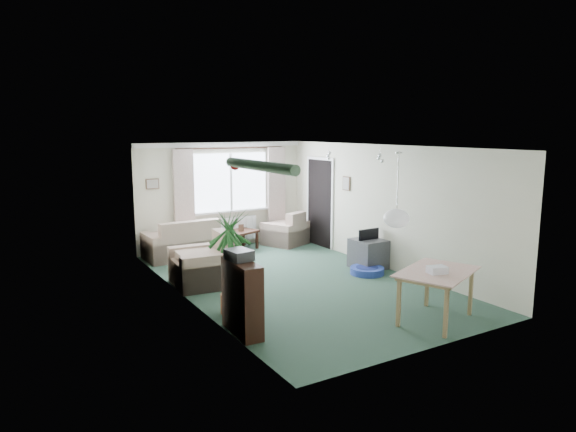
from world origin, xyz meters
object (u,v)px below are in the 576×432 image
houseplant (230,261)px  armchair_left (202,259)px  dining_table (436,297)px  coffee_table (237,241)px  tv_cube (368,254)px  sofa (185,238)px  armchair_corner (285,228)px  pet_bed (367,271)px  bookshelf (242,298)px

houseplant → armchair_left: bearing=84.4°
armchair_left → dining_table: (2.22, -3.31, -0.10)m
coffee_table → tv_cube: 3.09m
sofa → armchair_left: armchair_left is taller
armchair_left → coffee_table: size_ratio=1.07×
armchair_corner → houseplant: bearing=26.6°
sofa → coffee_table: (1.20, -0.02, -0.20)m
tv_cube → pet_bed: tv_cube is taller
tv_cube → armchair_left: bearing=167.6°
bookshelf → dining_table: bearing=-18.8°
dining_table → sofa: bearing=108.8°
tv_cube → pet_bed: (-0.29, -0.33, -0.22)m
dining_table → pet_bed: 2.47m
houseplant → pet_bed: bearing=10.9°
armchair_left → houseplant: bearing=-1.0°
tv_cube → dining_table: bearing=-111.6°
armchair_corner → pet_bed: size_ratio=1.39×
coffee_table → dining_table: 5.36m
coffee_table → pet_bed: coffee_table is taller
sofa → houseplant: size_ratio=1.05×
houseplant → sofa: bearing=81.3°
armchair_left → pet_bed: 3.09m
sofa → dining_table: (1.82, -5.35, -0.06)m
bookshelf → sofa: bearing=82.6°
armchair_corner → coffee_table: armchair_corner is taller
armchair_left → houseplant: (-0.15, -1.54, 0.33)m
coffee_table → dining_table: dining_table is taller
armchair_left → bookshelf: bearing=-3.7°
sofa → armchair_left: bearing=77.1°
coffee_table → houseplant: bearing=-116.1°
tv_cube → coffee_table: bearing=119.8°
coffee_table → tv_cube: (1.60, -2.64, 0.07)m
dining_table → bookshelf: bearing=159.0°
armchair_corner → houseplant: (-3.00, -3.55, 0.39)m
sofa → coffee_table: sofa is taller
coffee_table → pet_bed: 3.25m
houseplant → tv_cube: 3.51m
armchair_corner → armchair_left: (-2.85, -2.02, 0.07)m
armchair_corner → tv_cube: 2.67m
dining_table → tv_cube: 2.86m
tv_cube → bookshelf: bearing=-155.8°
bookshelf → tv_cube: (3.54, 1.70, -0.21)m
armchair_corner → armchair_left: armchair_left is taller
tv_cube → pet_bed: size_ratio=0.99×
armchair_left → coffee_table: bearing=146.3°
coffee_table → dining_table: size_ratio=0.85×
houseplant → tv_cube: size_ratio=2.51×
sofa → tv_cube: 3.87m
armchair_left → armchair_corner: bearing=129.9°
bookshelf → dining_table: bookshelf is taller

